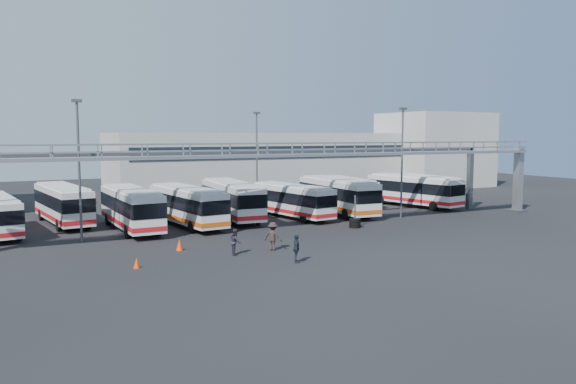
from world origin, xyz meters
name	(u,v)px	position (x,y,z in m)	size (l,w,h in m)	color
ground	(329,242)	(0.00, 0.00, 0.00)	(140.00, 140.00, 0.00)	black
gantry	(292,162)	(0.00, 5.87, 5.51)	(51.40, 5.15, 7.10)	gray
warehouse	(263,161)	(12.00, 38.00, 4.00)	(42.00, 14.00, 8.00)	#9E9E99
building_right	(434,150)	(38.00, 32.00, 5.50)	(14.00, 12.00, 11.00)	#B2B2AD
light_pole_left	(79,163)	(-16.00, 8.00, 5.73)	(0.70, 0.35, 10.21)	#4C4F54
light_pole_mid	(402,157)	(12.00, 7.00, 5.73)	(0.70, 0.35, 10.21)	#4C4F54
light_pole_back	(257,153)	(4.00, 22.00, 5.73)	(0.70, 0.35, 10.21)	#4C4F54
bus_1	(63,203)	(-16.38, 17.26, 1.88)	(3.98, 11.41, 3.39)	silver
bus_2	(131,207)	(-11.73, 11.60, 1.89)	(3.01, 11.34, 3.42)	silver
bus_3	(187,204)	(-7.09, 11.56, 1.85)	(3.84, 11.23, 3.34)	silver
bus_4	(232,198)	(-2.30, 13.39, 1.93)	(3.45, 11.63, 3.49)	silver
bus_5	(292,199)	(2.98, 11.74, 1.73)	(3.96, 10.53, 3.12)	silver
bus_6	(337,194)	(8.12, 11.91, 1.93)	(3.10, 11.60, 3.49)	silver
bus_7	(348,190)	(12.79, 17.26, 1.68)	(3.44, 10.23, 3.05)	silver
bus_8	(414,189)	(18.53, 13.15, 1.88)	(4.76, 11.45, 3.39)	silver
bus_9	(426,187)	(22.83, 16.11, 1.69)	(2.50, 10.12, 3.06)	silver
pedestrian_b	(235,242)	(-7.68, -1.01, 0.83)	(0.81, 0.63, 1.67)	#26212E
pedestrian_c	(273,236)	(-4.95, -0.91, 0.95)	(1.23, 0.71, 1.91)	#2E201E
pedestrian_d	(296,248)	(-5.26, -4.85, 0.87)	(1.02, 0.42, 1.74)	#1B2732
cone_left	(137,263)	(-14.17, -1.90, 0.31)	(0.39, 0.39, 0.63)	#D73D0B
cone_right	(180,245)	(-10.53, 1.92, 0.39)	(0.49, 0.49, 0.77)	#D73D0B
tire_stack	(355,222)	(5.14, 4.39, 0.46)	(0.95, 0.95, 2.72)	black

